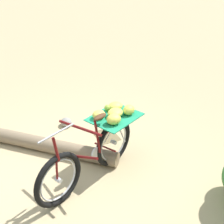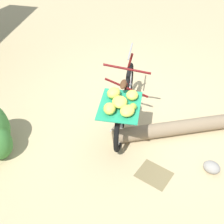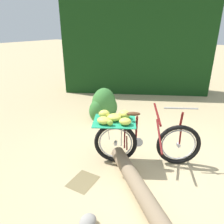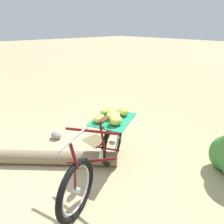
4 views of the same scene
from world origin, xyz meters
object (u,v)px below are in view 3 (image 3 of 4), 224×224
(fallen_log, at_px, (149,205))
(shrub_cluster, at_px, (104,106))
(path_stone, at_px, (88,222))
(bicycle, at_px, (138,137))

(fallen_log, relative_size, shrub_cluster, 2.91)
(path_stone, bearing_deg, bicycle, -0.92)
(path_stone, bearing_deg, fallen_log, -45.46)
(shrub_cluster, relative_size, path_stone, 3.66)
(fallen_log, bearing_deg, path_stone, 134.54)
(path_stone, bearing_deg, shrub_cluster, 27.32)
(fallen_log, height_order, path_stone, fallen_log)
(bicycle, bearing_deg, path_stone, -116.28)
(bicycle, bearing_deg, fallen_log, -85.12)
(shrub_cluster, height_order, path_stone, shrub_cluster)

